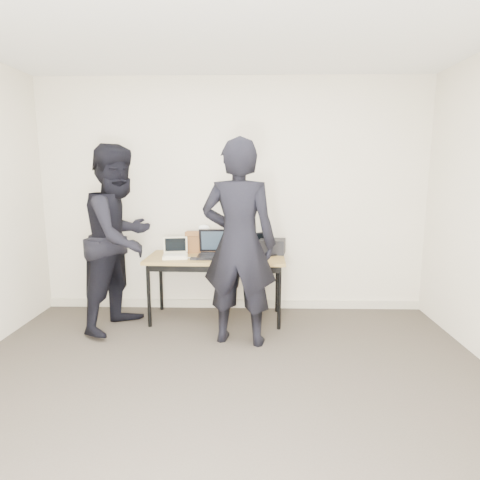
{
  "coord_description": "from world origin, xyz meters",
  "views": [
    {
      "loc": [
        0.2,
        -2.44,
        1.66
      ],
      "look_at": [
        0.1,
        1.6,
        0.95
      ],
      "focal_mm": 30.0,
      "sensor_mm": 36.0,
      "label": 1
    }
  ],
  "objects_px": {
    "desk": "(216,262)",
    "person_typist": "(239,244)",
    "equipment_box": "(272,246)",
    "person_observer": "(120,238)",
    "laptop_right": "(261,249)",
    "laptop_center": "(215,251)",
    "leather_satchel": "(202,242)",
    "laptop_beige": "(175,253)"
  },
  "relations": [
    {
      "from": "desk",
      "to": "person_typist",
      "type": "relative_size",
      "value": 0.78
    },
    {
      "from": "equipment_box",
      "to": "person_typist",
      "type": "xyz_separation_m",
      "value": [
        -0.36,
        -0.78,
        0.17
      ]
    },
    {
      "from": "equipment_box",
      "to": "person_observer",
      "type": "distance_m",
      "value": 1.66
    },
    {
      "from": "laptop_beige",
      "to": "leather_satchel",
      "type": "distance_m",
      "value": 0.38
    },
    {
      "from": "desk",
      "to": "laptop_right",
      "type": "height_order",
      "value": "laptop_right"
    },
    {
      "from": "desk",
      "to": "equipment_box",
      "type": "height_order",
      "value": "equipment_box"
    },
    {
      "from": "person_typist",
      "to": "laptop_beige",
      "type": "bearing_deg",
      "value": -27.78
    },
    {
      "from": "leather_satchel",
      "to": "equipment_box",
      "type": "bearing_deg",
      "value": -2.82
    },
    {
      "from": "desk",
      "to": "leather_satchel",
      "type": "relative_size",
      "value": 4.2
    },
    {
      "from": "desk",
      "to": "laptop_beige",
      "type": "bearing_deg",
      "value": -173.76
    },
    {
      "from": "laptop_right",
      "to": "person_observer",
      "type": "distance_m",
      "value": 1.54
    },
    {
      "from": "laptop_beige",
      "to": "leather_satchel",
      "type": "relative_size",
      "value": 0.82
    },
    {
      "from": "desk",
      "to": "person_typist",
      "type": "bearing_deg",
      "value": -63.67
    },
    {
      "from": "person_observer",
      "to": "laptop_center",
      "type": "bearing_deg",
      "value": -56.31
    },
    {
      "from": "equipment_box",
      "to": "person_typist",
      "type": "relative_size",
      "value": 0.15
    },
    {
      "from": "laptop_beige",
      "to": "equipment_box",
      "type": "bearing_deg",
      "value": 3.78
    },
    {
      "from": "equipment_box",
      "to": "person_observer",
      "type": "xyz_separation_m",
      "value": [
        -1.6,
        -0.42,
        0.16
      ]
    },
    {
      "from": "laptop_right",
      "to": "desk",
      "type": "bearing_deg",
      "value": 164.64
    },
    {
      "from": "desk",
      "to": "laptop_right",
      "type": "relative_size",
      "value": 3.45
    },
    {
      "from": "laptop_beige",
      "to": "desk",
      "type": "bearing_deg",
      "value": -3.56
    },
    {
      "from": "person_observer",
      "to": "leather_satchel",
      "type": "bearing_deg",
      "value": -40.39
    },
    {
      "from": "equipment_box",
      "to": "person_typist",
      "type": "bearing_deg",
      "value": -114.86
    },
    {
      "from": "laptop_right",
      "to": "person_typist",
      "type": "relative_size",
      "value": 0.23
    },
    {
      "from": "person_typist",
      "to": "leather_satchel",
      "type": "bearing_deg",
      "value": -51.07
    },
    {
      "from": "laptop_right",
      "to": "person_typist",
      "type": "bearing_deg",
      "value": -140.23
    },
    {
      "from": "laptop_beige",
      "to": "person_typist",
      "type": "relative_size",
      "value": 0.15
    },
    {
      "from": "desk",
      "to": "laptop_right",
      "type": "bearing_deg",
      "value": 18.82
    },
    {
      "from": "laptop_center",
      "to": "person_typist",
      "type": "bearing_deg",
      "value": -65.72
    },
    {
      "from": "desk",
      "to": "laptop_center",
      "type": "height_order",
      "value": "laptop_center"
    },
    {
      "from": "laptop_beige",
      "to": "person_typist",
      "type": "height_order",
      "value": "person_typist"
    },
    {
      "from": "laptop_right",
      "to": "person_observer",
      "type": "bearing_deg",
      "value": 161.87
    },
    {
      "from": "leather_satchel",
      "to": "equipment_box",
      "type": "distance_m",
      "value": 0.81
    },
    {
      "from": "laptop_center",
      "to": "equipment_box",
      "type": "height_order",
      "value": "laptop_center"
    },
    {
      "from": "laptop_right",
      "to": "equipment_box",
      "type": "height_order",
      "value": "laptop_right"
    },
    {
      "from": "laptop_right",
      "to": "equipment_box",
      "type": "relative_size",
      "value": 1.54
    },
    {
      "from": "person_typist",
      "to": "equipment_box",
      "type": "bearing_deg",
      "value": -104.89
    },
    {
      "from": "leather_satchel",
      "to": "person_observer",
      "type": "distance_m",
      "value": 0.92
    },
    {
      "from": "equipment_box",
      "to": "laptop_right",
      "type": "bearing_deg",
      "value": -164.47
    },
    {
      "from": "person_typist",
      "to": "person_observer",
      "type": "bearing_deg",
      "value": -6.16
    },
    {
      "from": "person_observer",
      "to": "person_typist",
      "type": "bearing_deg",
      "value": -86.25
    },
    {
      "from": "leather_satchel",
      "to": "desk",
      "type": "bearing_deg",
      "value": -52.05
    },
    {
      "from": "laptop_beige",
      "to": "laptop_center",
      "type": "bearing_deg",
      "value": -1.9
    }
  ]
}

